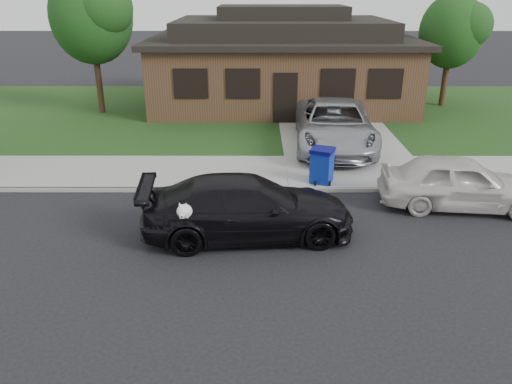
{
  "coord_description": "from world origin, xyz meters",
  "views": [
    {
      "loc": [
        2.8,
        -10.17,
        5.67
      ],
      "look_at": [
        2.77,
        0.82,
        1.1
      ],
      "focal_mm": 35.0,
      "sensor_mm": 36.0,
      "label": 1
    }
  ],
  "objects_px": {
    "sedan": "(247,208)",
    "white_compact": "(460,182)",
    "minivan": "(334,125)",
    "recycling_bin": "(322,165)"
  },
  "relations": [
    {
      "from": "white_compact",
      "to": "recycling_bin",
      "type": "bearing_deg",
      "value": 73.24
    },
    {
      "from": "minivan",
      "to": "white_compact",
      "type": "height_order",
      "value": "minivan"
    },
    {
      "from": "white_compact",
      "to": "recycling_bin",
      "type": "relative_size",
      "value": 3.97
    },
    {
      "from": "sedan",
      "to": "white_compact",
      "type": "xyz_separation_m",
      "value": [
        5.74,
        1.7,
        -0.01
      ]
    },
    {
      "from": "sedan",
      "to": "minivan",
      "type": "bearing_deg",
      "value": -29.49
    },
    {
      "from": "minivan",
      "to": "white_compact",
      "type": "bearing_deg",
      "value": -58.7
    },
    {
      "from": "minivan",
      "to": "white_compact",
      "type": "relative_size",
      "value": 1.39
    },
    {
      "from": "minivan",
      "to": "recycling_bin",
      "type": "distance_m",
      "value": 3.71
    },
    {
      "from": "white_compact",
      "to": "sedan",
      "type": "bearing_deg",
      "value": 113.01
    },
    {
      "from": "minivan",
      "to": "recycling_bin",
      "type": "relative_size",
      "value": 5.52
    }
  ]
}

